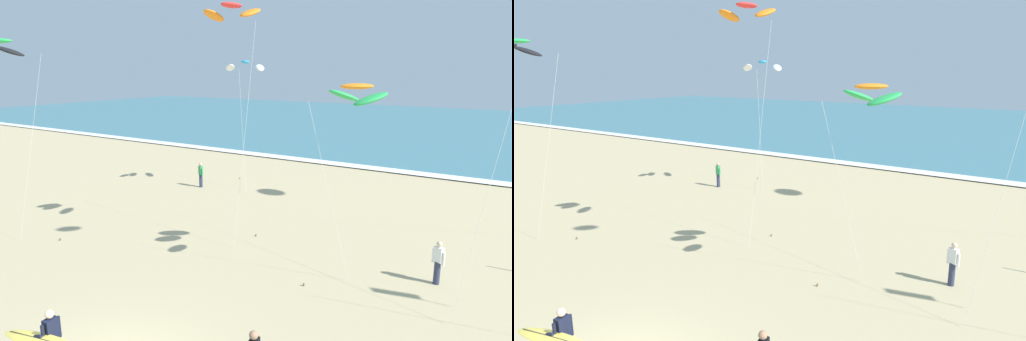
% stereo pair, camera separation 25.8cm
% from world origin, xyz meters
% --- Properties ---
extents(ocean_water, '(160.00, 60.00, 0.08)m').
position_xyz_m(ocean_water, '(0.00, 56.56, 0.04)').
color(ocean_water, teal).
rests_on(ocean_water, ground).
extents(shoreline_foam, '(160.00, 1.43, 0.01)m').
position_xyz_m(shoreline_foam, '(0.00, 26.86, 0.09)').
color(shoreline_foam, white).
rests_on(shoreline_foam, ocean_water).
extents(surfer_trailing, '(2.43, 1.02, 1.71)m').
position_xyz_m(surfer_trailing, '(-1.19, -0.54, 1.05)').
color(surfer_trailing, black).
rests_on(surfer_trailing, ground).
extents(kite_arc_emerald_near, '(2.67, 2.78, 8.62)m').
position_xyz_m(kite_arc_emerald_near, '(-10.50, 4.13, 8.26)').
color(kite_arc_emerald_near, black).
rests_on(kite_arc_emerald_near, ground).
extents(kite_arc_cobalt_low, '(3.41, 3.66, 7.91)m').
position_xyz_m(kite_arc_cobalt_low, '(-6.76, 16.30, 7.57)').
color(kite_arc_cobalt_low, white).
rests_on(kite_arc_cobalt_low, ground).
extents(kite_arc_scarlet_close, '(2.35, 2.24, 9.86)m').
position_xyz_m(kite_arc_scarlet_close, '(-2.12, 8.61, 9.53)').
color(kite_arc_scarlet_close, orange).
rests_on(kite_arc_scarlet_close, ground).
extents(kite_arc_amber_outer, '(2.67, 2.58, 6.97)m').
position_xyz_m(kite_arc_amber_outer, '(3.05, 8.38, 6.63)').
color(kite_arc_amber_outer, green).
rests_on(kite_arc_amber_outer, ground).
extents(bystander_green_top, '(0.47, 0.29, 1.59)m').
position_xyz_m(bystander_green_top, '(-9.80, 15.66, 0.81)').
color(bystander_green_top, '#2D334C').
rests_on(bystander_green_top, ground).
extents(bystander_white_top, '(0.47, 0.29, 1.59)m').
position_xyz_m(bystander_white_top, '(5.77, 9.83, 0.81)').
color(bystander_white_top, '#2D334C').
rests_on(bystander_white_top, ground).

